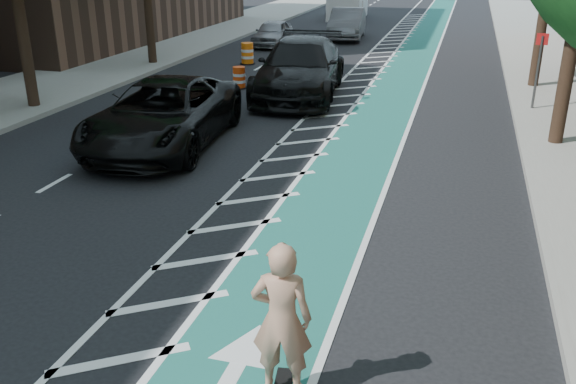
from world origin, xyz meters
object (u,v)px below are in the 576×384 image
(suv_near, at_px, (164,114))
(barrel_a, at_px, (173,120))
(skateboarder, at_px, (282,319))
(suv_far, at_px, (300,68))

(suv_near, height_order, barrel_a, suv_near)
(skateboarder, height_order, barrel_a, skateboarder)
(suv_far, height_order, barrel_a, suv_far)
(skateboarder, relative_size, suv_far, 0.29)
(suv_near, relative_size, suv_far, 0.92)
(skateboarder, distance_m, suv_far, 15.58)
(skateboarder, bearing_deg, barrel_a, -65.83)
(suv_near, distance_m, suv_far, 6.88)
(suv_near, bearing_deg, suv_far, 68.26)
(suv_far, bearing_deg, skateboarder, -81.91)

